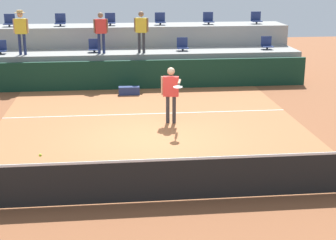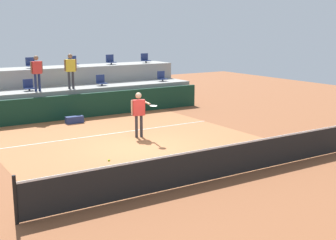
% 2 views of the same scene
% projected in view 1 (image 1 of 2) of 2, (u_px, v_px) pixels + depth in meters
% --- Properties ---
extents(ground_plane, '(40.00, 40.00, 0.00)m').
position_uv_depth(ground_plane, '(153.00, 138.00, 14.11)').
color(ground_plane, brown).
extents(court_inner_paint, '(9.00, 10.00, 0.01)m').
position_uv_depth(court_inner_paint, '(150.00, 127.00, 15.06)').
color(court_inner_paint, '#A36038').
rests_on(court_inner_paint, ground_plane).
extents(court_service_line, '(9.00, 0.06, 0.00)m').
position_uv_depth(court_service_line, '(147.00, 114.00, 16.39)').
color(court_service_line, silver).
rests_on(court_service_line, ground_plane).
extents(tennis_net, '(10.48, 0.08, 1.07)m').
position_uv_depth(tennis_net, '(169.00, 178.00, 10.16)').
color(tennis_net, black).
rests_on(tennis_net, ground_plane).
extents(sponsor_backboard, '(13.00, 0.16, 1.10)m').
position_uv_depth(sponsor_backboard, '(140.00, 75.00, 19.67)').
color(sponsor_backboard, '#0F3323').
rests_on(sponsor_backboard, ground_plane).
extents(seating_tier_lower, '(13.00, 1.80, 1.25)m').
position_uv_depth(seating_tier_lower, '(138.00, 66.00, 20.88)').
color(seating_tier_lower, gray).
rests_on(seating_tier_lower, ground_plane).
extents(seating_tier_upper, '(13.00, 1.80, 2.10)m').
position_uv_depth(seating_tier_upper, '(136.00, 49.00, 22.48)').
color(seating_tier_upper, gray).
rests_on(seating_tier_upper, ground_plane).
extents(stadium_chair_lower_far_left, '(0.44, 0.40, 0.52)m').
position_uv_depth(stadium_chair_lower_far_left, '(0.00, 48.00, 20.02)').
color(stadium_chair_lower_far_left, '#2D2D33').
rests_on(stadium_chair_lower_far_left, seating_tier_lower).
extents(stadium_chair_lower_left, '(0.44, 0.40, 0.52)m').
position_uv_depth(stadium_chair_lower_left, '(94.00, 47.00, 20.40)').
color(stadium_chair_lower_left, '#2D2D33').
rests_on(stadium_chair_lower_left, seating_tier_lower).
extents(stadium_chair_lower_right, '(0.44, 0.40, 0.52)m').
position_uv_depth(stadium_chair_lower_right, '(182.00, 45.00, 20.77)').
color(stadium_chair_lower_right, '#2D2D33').
rests_on(stadium_chair_lower_right, seating_tier_lower).
extents(stadium_chair_lower_far_right, '(0.44, 0.40, 0.52)m').
position_uv_depth(stadium_chair_lower_far_right, '(267.00, 44.00, 21.13)').
color(stadium_chair_lower_far_right, '#2D2D33').
rests_on(stadium_chair_lower_far_right, seating_tier_lower).
extents(stadium_chair_upper_far_left, '(0.44, 0.40, 0.52)m').
position_uv_depth(stadium_chair_upper_far_left, '(9.00, 21.00, 21.50)').
color(stadium_chair_upper_far_left, '#2D2D33').
rests_on(stadium_chair_upper_far_left, seating_tier_upper).
extents(stadium_chair_upper_left, '(0.44, 0.40, 0.52)m').
position_uv_depth(stadium_chair_upper_left, '(60.00, 21.00, 21.72)').
color(stadium_chair_upper_left, '#2D2D33').
rests_on(stadium_chair_upper_left, seating_tier_upper).
extents(stadium_chair_upper_mid_left, '(0.44, 0.40, 0.52)m').
position_uv_depth(stadium_chair_upper_mid_left, '(110.00, 20.00, 21.94)').
color(stadium_chair_upper_mid_left, '#2D2D33').
rests_on(stadium_chair_upper_mid_left, seating_tier_upper).
extents(stadium_chair_upper_mid_right, '(0.44, 0.40, 0.52)m').
position_uv_depth(stadium_chair_upper_mid_right, '(160.00, 20.00, 22.16)').
color(stadium_chair_upper_mid_right, '#2D2D33').
rests_on(stadium_chair_upper_mid_right, seating_tier_upper).
extents(stadium_chair_upper_right, '(0.44, 0.40, 0.52)m').
position_uv_depth(stadium_chair_upper_right, '(208.00, 19.00, 22.38)').
color(stadium_chair_upper_right, '#2D2D33').
rests_on(stadium_chair_upper_right, seating_tier_upper).
extents(stadium_chair_upper_far_right, '(0.44, 0.40, 0.52)m').
position_uv_depth(stadium_chair_upper_far_right, '(256.00, 19.00, 22.60)').
color(stadium_chair_upper_far_right, '#2D2D33').
rests_on(stadium_chair_upper_far_right, seating_tier_upper).
extents(tennis_player, '(0.59, 1.26, 1.70)m').
position_uv_depth(tennis_player, '(171.00, 90.00, 15.12)').
color(tennis_player, '#2D2D33').
rests_on(tennis_player, ground_plane).
extents(spectator_with_hat, '(0.58, 0.42, 1.69)m').
position_uv_depth(spectator_with_hat, '(21.00, 28.00, 19.52)').
color(spectator_with_hat, navy).
rests_on(spectator_with_hat, seating_tier_lower).
extents(spectator_in_white, '(0.57, 0.23, 1.58)m').
position_uv_depth(spectator_in_white, '(101.00, 29.00, 19.86)').
color(spectator_in_white, navy).
rests_on(spectator_in_white, seating_tier_lower).
extents(spectator_leaning_on_rail, '(0.57, 0.27, 1.61)m').
position_uv_depth(spectator_leaning_on_rail, '(141.00, 28.00, 20.01)').
color(spectator_leaning_on_rail, '#2D2D33').
rests_on(spectator_leaning_on_rail, seating_tier_lower).
extents(tennis_ball, '(0.07, 0.07, 0.07)m').
position_uv_depth(tennis_ball, '(40.00, 155.00, 10.76)').
color(tennis_ball, '#CCE033').
extents(equipment_bag, '(0.76, 0.28, 0.30)m').
position_uv_depth(equipment_bag, '(129.00, 91.00, 18.84)').
color(equipment_bag, navy).
rests_on(equipment_bag, ground_plane).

